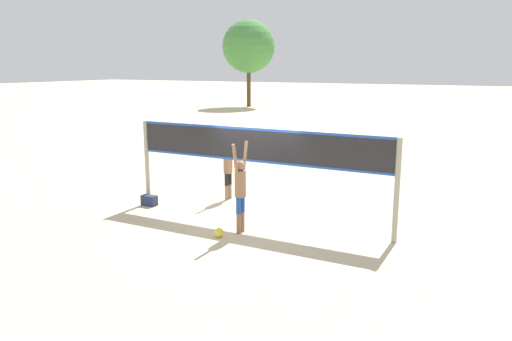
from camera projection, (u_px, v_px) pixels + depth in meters
ground_plane at (256, 220)px, 13.44m from camera, size 200.00×200.00×0.00m
volleyball_net at (256, 156)px, 13.07m from camera, size 7.49×0.13×2.50m
player_spiker at (240, 185)px, 12.20m from camera, size 0.28×0.72×2.28m
player_blocker at (228, 165)px, 15.34m from camera, size 0.28×0.69×2.05m
volleyball at (219, 233)px, 12.08m from camera, size 0.23×0.23×0.23m
gear_bag at (149, 200)px, 14.83m from camera, size 0.47×0.25×0.31m
tree_left_cluster at (249, 47)px, 49.18m from camera, size 5.18×5.18×8.51m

